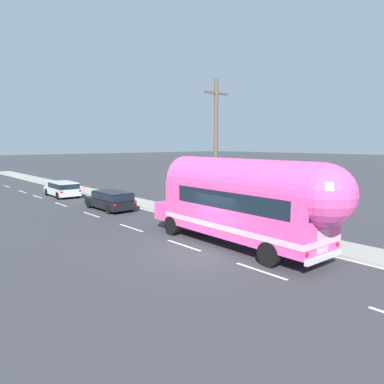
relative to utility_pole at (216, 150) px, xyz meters
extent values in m
plane|color=#38383D|center=(-4.54, -3.92, -4.42)|extent=(300.00, 300.00, 0.00)
cube|color=silver|center=(-4.54, -7.10, -4.42)|extent=(0.14, 2.40, 0.01)
cube|color=silver|center=(-4.54, -2.51, -4.42)|extent=(0.14, 2.40, 0.01)
cube|color=silver|center=(-4.54, 2.26, -4.42)|extent=(0.14, 2.40, 0.01)
cube|color=silver|center=(-4.54, 7.35, -4.42)|extent=(0.14, 2.40, 0.01)
cube|color=silver|center=(-4.54, 12.77, -4.42)|extent=(0.14, 2.40, 0.01)
cube|color=silver|center=(-4.54, 18.37, -4.42)|extent=(0.14, 2.40, 0.01)
cube|color=silver|center=(-4.54, 22.88, -4.42)|extent=(0.14, 2.40, 0.01)
cube|color=silver|center=(-4.54, 28.82, -4.42)|extent=(0.14, 2.40, 0.01)
cube|color=silver|center=(-0.77, 8.08, -4.42)|extent=(0.12, 80.00, 0.01)
cube|color=#9E9B93|center=(0.36, 6.08, -4.35)|extent=(2.26, 90.00, 0.15)
cylinder|color=brown|center=(0.00, 0.00, -0.17)|extent=(0.24, 0.24, 8.50)
cube|color=brown|center=(0.00, 0.00, 3.28)|extent=(1.80, 0.12, 0.12)
cube|color=#EA4C9E|center=(-2.67, -4.39, -2.67)|extent=(2.73, 8.50, 2.30)
cylinder|color=#EA4C9E|center=(-2.67, -4.39, -1.52)|extent=(2.67, 8.40, 2.45)
sphere|color=#EA4C9E|center=(-2.79, -8.56, -1.52)|extent=(2.40, 2.40, 2.40)
cube|color=#EA4C9E|center=(-2.54, 0.48, -3.35)|extent=(2.29, 1.36, 0.95)
cube|color=#F4B2D6|center=(-2.67, -4.39, -3.32)|extent=(2.77, 8.55, 0.24)
cube|color=black|center=(-2.68, -4.69, -2.07)|extent=(2.71, 6.71, 0.76)
cube|color=black|center=(-2.79, -8.57, -2.02)|extent=(2.00, 0.13, 0.84)
cube|color=#F4B2D6|center=(-2.79, -8.58, -3.27)|extent=(0.80, 0.08, 0.90)
cube|color=silver|center=(-2.79, -8.67, -3.87)|extent=(2.34, 0.20, 0.20)
sphere|color=red|center=(-3.84, -8.56, -3.57)|extent=(0.20, 0.20, 0.20)
sphere|color=red|center=(-1.74, -8.62, -3.57)|extent=(0.20, 0.20, 0.20)
cube|color=black|center=(-2.56, -0.12, -2.02)|extent=(2.14, 0.16, 0.96)
cube|color=silver|center=(-2.52, 1.17, -3.47)|extent=(0.90, 0.12, 0.56)
cylinder|color=black|center=(-3.74, -0.54, -3.92)|extent=(0.29, 1.01, 1.00)
cylinder|color=black|center=(-1.40, -0.60, -3.92)|extent=(0.29, 1.01, 1.00)
cylinder|color=black|center=(-3.91, -6.98, -3.92)|extent=(0.29, 1.01, 1.00)
cylinder|color=black|center=(-1.57, -7.04, -3.92)|extent=(0.29, 1.01, 1.00)
cube|color=black|center=(-2.65, 8.32, -3.90)|extent=(1.85, 4.47, 0.60)
cube|color=black|center=(-2.65, 7.84, -3.33)|extent=(1.65, 3.22, 0.55)
cube|color=black|center=(-2.65, 7.84, -3.36)|extent=(1.71, 3.26, 0.43)
cube|color=red|center=(-3.43, 6.07, -3.72)|extent=(0.20, 0.04, 0.14)
cube|color=red|center=(-1.84, 6.08, -3.72)|extent=(0.20, 0.04, 0.14)
cylinder|color=black|center=(-3.53, 9.84, -4.10)|extent=(0.20, 0.64, 0.64)
cylinder|color=black|center=(-1.78, 9.85, -4.10)|extent=(0.20, 0.64, 0.64)
cylinder|color=black|center=(-3.52, 6.78, -4.10)|extent=(0.20, 0.64, 0.64)
cylinder|color=black|center=(-1.77, 6.79, -4.10)|extent=(0.20, 0.64, 0.64)
cube|color=silver|center=(-2.78, 17.04, -3.90)|extent=(2.00, 4.49, 0.60)
cube|color=silver|center=(-2.80, 16.57, -3.33)|extent=(1.76, 3.24, 0.55)
cube|color=black|center=(-2.80, 16.57, -3.36)|extent=(1.82, 3.28, 0.43)
cube|color=red|center=(-3.66, 14.84, -3.72)|extent=(0.20, 0.05, 0.14)
cube|color=red|center=(-2.04, 14.79, -3.72)|extent=(0.20, 0.05, 0.14)
cylinder|color=black|center=(-3.63, 18.59, -4.10)|extent=(0.22, 0.65, 0.64)
cylinder|color=black|center=(-1.85, 18.53, -4.10)|extent=(0.22, 0.65, 0.64)
cylinder|color=black|center=(-3.72, 15.55, -4.10)|extent=(0.22, 0.65, 0.64)
cylinder|color=black|center=(-1.94, 15.50, -4.10)|extent=(0.22, 0.65, 0.64)
camera|label=1|loc=(-15.14, -15.39, 0.39)|focal=33.87mm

